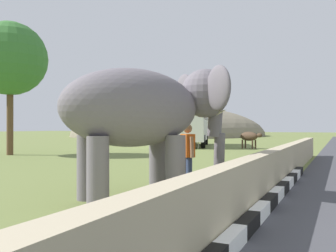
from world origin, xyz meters
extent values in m
cube|color=white|center=(-0.80, 3.62, 0.12)|extent=(0.90, 0.20, 0.24)
cube|color=black|center=(0.10, 3.62, 0.12)|extent=(0.90, 0.20, 0.24)
cube|color=white|center=(1.00, 3.62, 0.12)|extent=(0.90, 0.20, 0.24)
cube|color=black|center=(1.90, 3.62, 0.12)|extent=(0.90, 0.20, 0.24)
cube|color=white|center=(2.80, 3.62, 0.12)|extent=(0.90, 0.20, 0.24)
cube|color=black|center=(3.70, 3.62, 0.12)|extent=(0.90, 0.20, 0.24)
cube|color=white|center=(4.60, 3.62, 0.12)|extent=(0.90, 0.20, 0.24)
cube|color=black|center=(5.50, 3.62, 0.12)|extent=(0.90, 0.20, 0.24)
cube|color=white|center=(6.40, 3.62, 0.12)|extent=(0.90, 0.20, 0.24)
cube|color=black|center=(7.30, 3.62, 0.12)|extent=(0.90, 0.20, 0.24)
cube|color=tan|center=(2.00, 3.92, 0.50)|extent=(28.00, 0.36, 1.00)
cylinder|color=slate|center=(2.45, 6.29, 0.70)|extent=(0.44, 0.44, 1.40)
cylinder|color=slate|center=(1.88, 5.59, 0.70)|extent=(0.44, 0.44, 1.40)
cylinder|color=slate|center=(1.12, 7.36, 0.70)|extent=(0.44, 0.44, 1.40)
cylinder|color=slate|center=(0.56, 6.66, 0.70)|extent=(0.44, 0.44, 1.40)
ellipsoid|color=slate|center=(1.50, 6.48, 2.00)|extent=(3.42, 3.19, 1.70)
sphere|color=slate|center=(2.95, 5.30, 2.38)|extent=(1.16, 1.16, 1.16)
ellipsoid|color=#D84C8C|center=(3.18, 5.12, 2.53)|extent=(0.68, 0.72, 0.44)
ellipsoid|color=slate|center=(3.33, 6.00, 2.43)|extent=(0.75, 0.85, 1.00)
ellipsoid|color=slate|center=(2.35, 4.78, 2.43)|extent=(0.75, 0.85, 1.00)
cylinder|color=slate|center=(3.18, 5.12, 1.83)|extent=(0.54, 0.56, 0.98)
cylinder|color=slate|center=(3.27, 5.04, 1.03)|extent=(0.39, 0.40, 0.81)
cone|color=beige|center=(3.31, 5.37, 1.93)|extent=(0.46, 0.53, 0.22)
cone|color=beige|center=(2.96, 4.94, 1.93)|extent=(0.46, 0.53, 0.22)
cylinder|color=navy|center=(3.35, 5.95, 0.41)|extent=(0.15, 0.15, 0.82)
cylinder|color=navy|center=(3.21, 5.81, 0.41)|extent=(0.15, 0.15, 0.82)
cube|color=#D85919|center=(3.28, 5.88, 1.11)|extent=(0.45, 0.45, 0.58)
cylinder|color=#9E7251|center=(3.46, 6.07, 1.08)|extent=(0.16, 0.16, 0.53)
cylinder|color=#9E7251|center=(3.10, 5.70, 1.08)|extent=(0.16, 0.16, 0.53)
sphere|color=#9E7251|center=(3.28, 5.88, 1.54)|extent=(0.23, 0.23, 0.23)
cube|color=silver|center=(22.79, 13.58, 2.00)|extent=(9.06, 4.96, 3.00)
cube|color=#3F5160|center=(22.79, 13.58, 2.54)|extent=(8.41, 4.79, 0.76)
cylinder|color=black|center=(25.11, 15.50, 0.50)|extent=(1.04, 0.58, 1.00)
cylinder|color=black|center=(25.79, 13.30, 0.50)|extent=(1.04, 0.58, 1.00)
cylinder|color=black|center=(19.78, 13.86, 0.50)|extent=(1.04, 0.58, 1.00)
cylinder|color=black|center=(20.46, 11.66, 0.50)|extent=(1.04, 0.58, 1.00)
cylinder|color=beige|center=(20.43, 12.60, 0.33)|extent=(0.12, 0.12, 0.65)
cylinder|color=beige|center=(20.62, 12.30, 0.33)|extent=(0.12, 0.12, 0.65)
cylinder|color=beige|center=(19.67, 12.12, 0.33)|extent=(0.12, 0.12, 0.65)
cylinder|color=beige|center=(19.86, 11.82, 0.33)|extent=(0.12, 0.12, 0.65)
ellipsoid|color=beige|center=(20.14, 12.21, 0.90)|extent=(1.59, 1.31, 0.66)
ellipsoid|color=beige|center=(20.93, 12.71, 1.00)|extent=(0.48, 0.43, 0.32)
cylinder|color=#473323|center=(21.37, 7.98, 0.33)|extent=(0.12, 0.12, 0.65)
cylinder|color=#473323|center=(21.05, 8.13, 0.33)|extent=(0.12, 0.12, 0.65)
cylinder|color=#473323|center=(21.75, 8.80, 0.33)|extent=(0.12, 0.12, 0.65)
cylinder|color=#473323|center=(21.42, 8.95, 0.33)|extent=(0.12, 0.12, 0.65)
ellipsoid|color=#473323|center=(21.40, 8.47, 0.90)|extent=(1.17, 1.61, 0.66)
ellipsoid|color=#473323|center=(21.01, 7.62, 1.00)|extent=(0.40, 0.47, 0.32)
cylinder|color=brown|center=(9.57, 19.28, 2.15)|extent=(0.36, 0.36, 4.31)
sphere|color=#36712F|center=(9.57, 19.28, 5.44)|extent=(4.14, 4.14, 4.14)
ellipsoid|color=#746C57|center=(55.00, 30.03, 0.00)|extent=(40.46, 32.37, 10.72)
camera|label=1|loc=(-5.33, 2.36, 1.58)|focal=39.29mm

